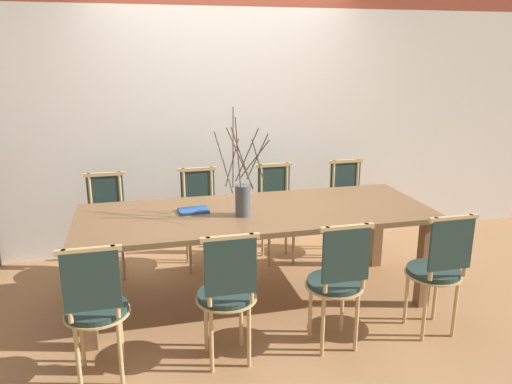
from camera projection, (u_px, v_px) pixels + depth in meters
name	position (u px, v px, depth m)	size (l,w,h in m)	color
ground_plane	(256.00, 299.00, 4.03)	(16.00, 16.00, 0.00)	#9E7047
wall_rear	(224.00, 87.00, 4.81)	(12.00, 0.06, 3.20)	silver
dining_table	(256.00, 221.00, 3.85)	(2.69, 1.00, 0.75)	brown
chair_near_leftend	(96.00, 306.00, 2.90)	(0.39, 0.39, 0.91)	#233833
chair_near_left	(228.00, 291.00, 3.07)	(0.39, 0.39, 0.91)	#233833
chair_near_center	(337.00, 279.00, 3.24)	(0.39, 0.39, 0.91)	#233833
chair_near_right	(438.00, 267.00, 3.41)	(0.39, 0.39, 0.91)	#233833
chair_far_leftend	(107.00, 220.00, 4.36)	(0.39, 0.39, 0.91)	#233833
chair_far_left	(200.00, 213.00, 4.55)	(0.39, 0.39, 0.91)	#233833
chair_far_center	(277.00, 208.00, 4.71)	(0.39, 0.39, 0.91)	#233833
chair_far_right	(349.00, 202.00, 4.88)	(0.39, 0.39, 0.91)	#233833
vase_centerpiece	(243.00, 197.00, 3.68)	(0.39, 0.39, 0.80)	#4C5156
book_stack	(194.00, 210.00, 3.80)	(0.23, 0.17, 0.02)	#234C8C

